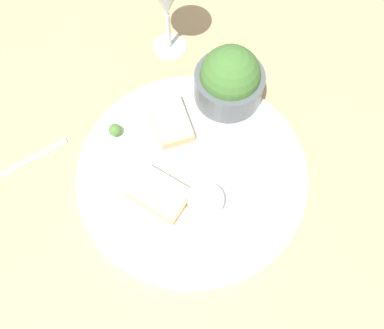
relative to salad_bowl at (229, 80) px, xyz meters
name	(u,v)px	position (x,y,z in m)	size (l,w,h in m)	color
ground_plane	(192,173)	(-0.06, 0.14, -0.06)	(4.00, 4.00, 0.00)	tan
dinner_plate	(192,172)	(-0.06, 0.14, -0.05)	(0.36, 0.36, 0.01)	white
salad_bowl	(229,80)	(0.00, 0.00, 0.00)	(0.11, 0.11, 0.10)	#4C5156
sauce_ramekin	(205,202)	(-0.12, 0.16, -0.03)	(0.05, 0.05, 0.03)	beige
cheese_toast_near	(158,191)	(-0.06, 0.20, -0.03)	(0.10, 0.08, 0.03)	tan
cheese_toast_far	(171,120)	(0.02, 0.11, -0.03)	(0.10, 0.08, 0.03)	tan
garnish	(115,130)	(0.07, 0.19, -0.03)	(0.02, 0.02, 0.02)	#477533
fork	(18,165)	(0.13, 0.33, -0.05)	(0.03, 0.17, 0.01)	silver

